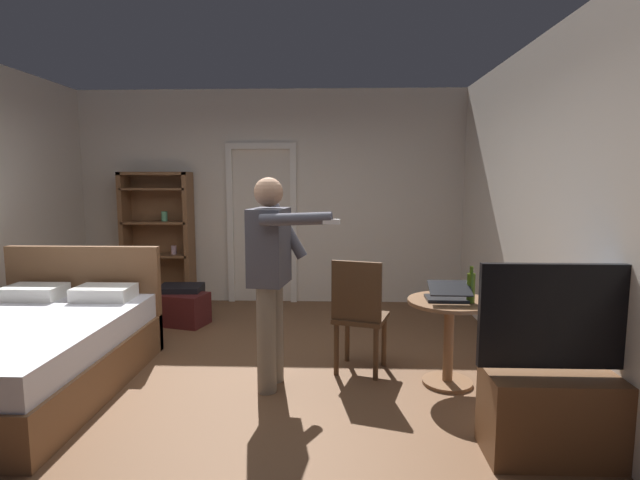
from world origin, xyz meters
TOP-DOWN VIEW (x-y plane):
  - ground_plane at (0.00, 0.00)m, footprint 5.92×5.92m
  - wall_back at (0.00, 2.75)m, footprint 5.34×0.12m
  - wall_right at (2.61, 0.00)m, footprint 0.12×5.62m
  - doorway_frame at (-0.12, 2.67)m, footprint 0.93×0.08m
  - bed at (-1.55, -0.19)m, footprint 1.48×2.08m
  - bookshelf at (-1.48, 2.52)m, footprint 0.91×0.32m
  - tv_flatscreen at (2.25, -1.00)m, footprint 1.06×0.40m
  - side_table at (1.80, 0.03)m, footprint 0.67×0.67m
  - laptop at (1.77, -0.01)m, footprint 0.33×0.33m
  - bottle_on_table at (1.94, -0.05)m, footprint 0.06×0.06m
  - wooden_chair at (1.08, 0.23)m, footprint 0.52×0.52m
  - person_blue_shirt at (0.38, -0.06)m, footprint 0.71×0.62m
  - suitcase_dark at (-0.89, 1.57)m, footprint 0.65×0.51m
  - suitcase_small at (-0.94, 1.72)m, footprint 0.51×0.42m

SIDE VIEW (x-z plane):
  - ground_plane at x=0.00m, z-range 0.00..0.00m
  - suitcase_dark at x=-0.89m, z-range 0.00..0.36m
  - suitcase_small at x=-0.94m, z-range 0.00..0.42m
  - bed at x=-1.55m, z-range -0.21..0.81m
  - tv_flatscreen at x=2.25m, z-range -0.23..0.95m
  - side_table at x=1.80m, z-range 0.12..0.82m
  - wooden_chair at x=1.08m, z-range 0.05..1.04m
  - laptop at x=1.77m, z-range 0.67..0.84m
  - bottle_on_table at x=1.94m, z-range 0.68..0.97m
  - bookshelf at x=-1.48m, z-range 0.07..1.81m
  - person_blue_shirt at x=0.38m, z-range 0.13..1.80m
  - doorway_frame at x=-0.12m, z-range 0.16..2.29m
  - wall_back at x=0.00m, z-range 0.00..2.82m
  - wall_right at x=2.61m, z-range 0.00..2.82m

